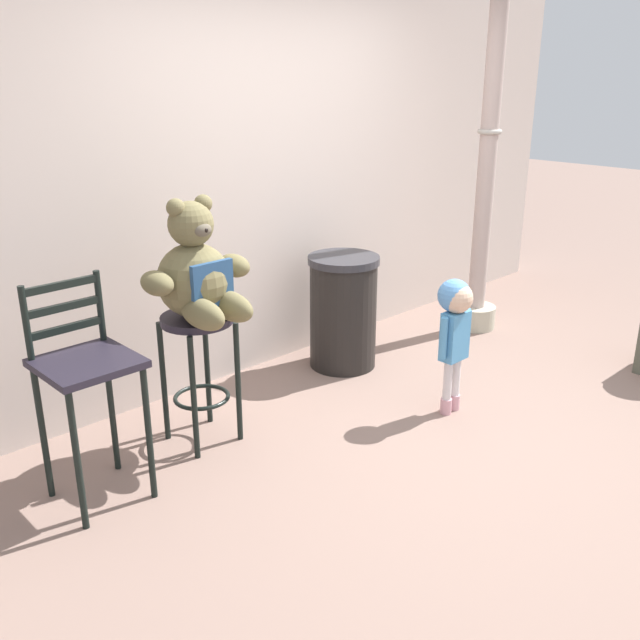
{
  "coord_description": "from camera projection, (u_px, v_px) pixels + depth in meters",
  "views": [
    {
      "loc": [
        -3.01,
        -1.98,
        2.01
      ],
      "look_at": [
        -0.37,
        0.75,
        0.64
      ],
      "focal_mm": 39.36,
      "sensor_mm": 36.0,
      "label": 1
    }
  ],
  "objects": [
    {
      "name": "ground_plane",
      "position": [
        458.0,
        442.0,
        3.99
      ],
      "size": [
        24.0,
        24.0,
        0.0
      ],
      "primitive_type": "plane",
      "color": "#82685D"
    },
    {
      "name": "building_wall",
      "position": [
        250.0,
        122.0,
        4.64
      ],
      "size": [
        6.76,
        0.3,
        3.34
      ],
      "primitive_type": "cube",
      "color": "beige",
      "rests_on": "ground_plane"
    },
    {
      "name": "bar_stool_with_teddy",
      "position": [
        199.0,
        352.0,
        3.85
      ],
      "size": [
        0.39,
        0.39,
        0.75
      ],
      "color": "black",
      "rests_on": "ground_plane"
    },
    {
      "name": "teddy_bear",
      "position": [
        197.0,
        275.0,
        3.67
      ],
      "size": [
        0.62,
        0.56,
        0.64
      ],
      "color": "brown",
      "rests_on": "bar_stool_with_teddy"
    },
    {
      "name": "child_walking",
      "position": [
        455.0,
        318.0,
        4.14
      ],
      "size": [
        0.27,
        0.21,
        0.85
      ],
      "rotation": [
        0.0,
        0.0,
        0.86
      ],
      "color": "#D096A1",
      "rests_on": "ground_plane"
    },
    {
      "name": "trash_bin",
      "position": [
        343.0,
        311.0,
        4.89
      ],
      "size": [
        0.49,
        0.49,
        0.8
      ],
      "color": "black",
      "rests_on": "ground_plane"
    },
    {
      "name": "lamppost",
      "position": [
        484.0,
        199.0,
        5.4
      ],
      "size": [
        0.32,
        0.32,
        2.68
      ],
      "color": "#B7B29A",
      "rests_on": "ground_plane"
    },
    {
      "name": "bar_chair_empty",
      "position": [
        86.0,
        374.0,
        3.28
      ],
      "size": [
        0.43,
        0.43,
        1.09
      ],
      "color": "black",
      "rests_on": "ground_plane"
    }
  ]
}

